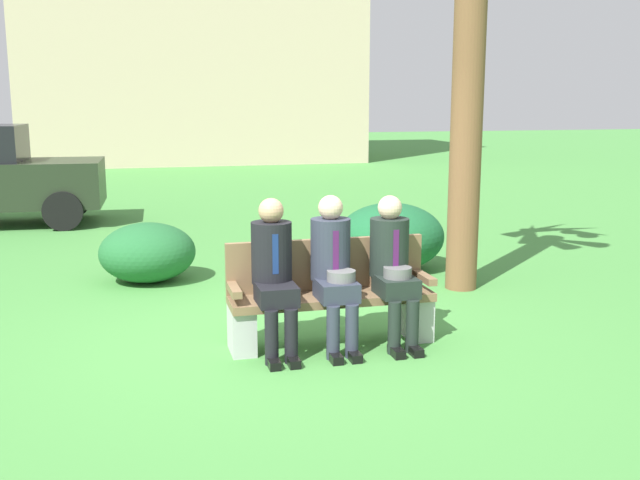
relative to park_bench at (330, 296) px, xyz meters
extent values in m
plane|color=#468B3E|center=(-0.38, 0.19, -0.42)|extent=(80.00, 80.00, 0.00)
cube|color=brown|center=(0.00, -0.06, 0.00)|extent=(1.76, 0.44, 0.07)
cube|color=brown|center=(0.00, 0.13, 0.26)|extent=(1.76, 0.06, 0.45)
cube|color=brown|center=(-0.84, -0.06, 0.13)|extent=(0.08, 0.44, 0.06)
cube|color=brown|center=(0.84, -0.06, 0.13)|extent=(0.08, 0.44, 0.06)
cube|color=#B7B7B7|center=(-0.78, -0.06, -0.23)|extent=(0.20, 0.37, 0.38)
cube|color=#B7B7B7|center=(0.78, -0.06, -0.23)|extent=(0.20, 0.37, 0.38)
cube|color=black|center=(-0.52, -0.23, 0.11)|extent=(0.32, 0.38, 0.16)
cylinder|color=black|center=(-0.60, -0.42, -0.19)|extent=(0.11, 0.11, 0.45)
cylinder|color=black|center=(-0.44, -0.42, -0.19)|extent=(0.11, 0.11, 0.45)
cube|color=black|center=(-0.60, -0.48, -0.38)|extent=(0.09, 0.22, 0.07)
cube|color=black|center=(-0.44, -0.48, -0.38)|extent=(0.09, 0.22, 0.07)
cylinder|color=black|center=(-0.52, -0.04, 0.42)|extent=(0.34, 0.34, 0.52)
cube|color=navy|center=(-0.52, -0.20, 0.44)|extent=(0.05, 0.01, 0.33)
sphere|color=tan|center=(-0.52, -0.04, 0.78)|extent=(0.21, 0.21, 0.21)
cube|color=#2D3342|center=(-0.01, -0.23, 0.11)|extent=(0.32, 0.38, 0.16)
cylinder|color=#2D3342|center=(-0.09, -0.42, -0.19)|extent=(0.11, 0.11, 0.45)
cylinder|color=#2D3342|center=(0.07, -0.42, -0.19)|extent=(0.11, 0.11, 0.45)
cube|color=black|center=(-0.09, -0.48, -0.38)|extent=(0.09, 0.22, 0.07)
cube|color=black|center=(0.07, -0.48, -0.38)|extent=(0.09, 0.22, 0.07)
cylinder|color=#2D3342|center=(-0.01, -0.04, 0.43)|extent=(0.34, 0.34, 0.52)
cube|color=#4C1951|center=(-0.01, -0.20, 0.45)|extent=(0.05, 0.01, 0.34)
sphere|color=beige|center=(-0.01, -0.04, 0.78)|extent=(0.21, 0.21, 0.21)
cylinder|color=slate|center=(0.03, -0.24, 0.24)|extent=(0.24, 0.24, 0.09)
cube|color=#1E2823|center=(0.52, -0.23, 0.11)|extent=(0.32, 0.38, 0.16)
cylinder|color=#1E2823|center=(0.44, -0.42, -0.19)|extent=(0.11, 0.11, 0.45)
cylinder|color=#1E2823|center=(0.60, -0.42, -0.19)|extent=(0.11, 0.11, 0.45)
cube|color=black|center=(0.44, -0.48, -0.38)|extent=(0.09, 0.22, 0.07)
cube|color=black|center=(0.60, -0.48, -0.38)|extent=(0.09, 0.22, 0.07)
cylinder|color=#1E2823|center=(0.52, -0.04, 0.42)|extent=(0.34, 0.34, 0.50)
cube|color=#4C1951|center=(0.52, -0.20, 0.44)|extent=(0.05, 0.01, 0.32)
sphere|color=beige|center=(0.52, -0.04, 0.76)|extent=(0.21, 0.21, 0.21)
cylinder|color=slate|center=(0.53, -0.24, 0.24)|extent=(0.24, 0.24, 0.09)
cylinder|color=brown|center=(1.93, 1.46, 1.78)|extent=(0.35, 0.35, 4.39)
ellipsoid|color=#1B5C32|center=(1.48, 2.53, 0.00)|extent=(1.34, 1.23, 0.84)
ellipsoid|color=#226130|center=(-1.47, 2.65, -0.07)|extent=(1.11, 1.02, 0.69)
cylinder|color=black|center=(-2.64, 8.05, -0.10)|extent=(0.65, 0.17, 0.64)
cylinder|color=black|center=(-2.71, 6.49, -0.10)|extent=(0.65, 0.17, 0.64)
camera|label=1|loc=(-1.63, -5.96, 1.68)|focal=41.36mm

